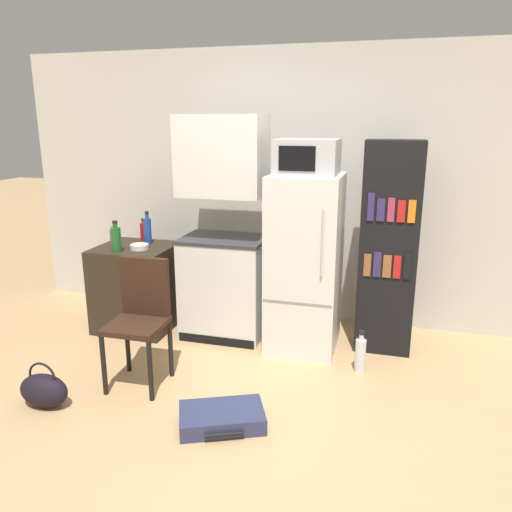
{
  "coord_description": "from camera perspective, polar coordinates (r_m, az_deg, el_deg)",
  "views": [
    {
      "loc": [
        0.76,
        -2.77,
        1.94
      ],
      "look_at": [
        -0.25,
        0.85,
        0.91
      ],
      "focal_mm": 35.0,
      "sensor_mm": 36.0,
      "label": 1
    }
  ],
  "objects": [
    {
      "name": "bottle_amber_beer",
      "position": [
        4.91,
        -15.91,
        2.12
      ],
      "size": [
        0.08,
        0.08,
        0.17
      ],
      "color": "brown",
      "rests_on": "side_table"
    },
    {
      "name": "bookshelf",
      "position": [
        4.33,
        14.89,
        0.79
      ],
      "size": [
        0.47,
        0.34,
        1.79
      ],
      "color": "black",
      "rests_on": "ground_plane"
    },
    {
      "name": "ground_plane",
      "position": [
        3.46,
        0.18,
        -18.75
      ],
      "size": [
        24.0,
        24.0,
        0.0
      ],
      "primitive_type": "plane",
      "color": "tan"
    },
    {
      "name": "water_bottle_front",
      "position": [
        4.11,
        11.84,
        -10.97
      ],
      "size": [
        0.08,
        0.08,
        0.35
      ],
      "color": "silver",
      "rests_on": "ground_plane"
    },
    {
      "name": "bottle_blue_soda",
      "position": [
        4.86,
        -12.28,
        2.92
      ],
      "size": [
        0.07,
        0.07,
        0.31
      ],
      "color": "#1E47A3",
      "rests_on": "side_table"
    },
    {
      "name": "suitcase_large_flat",
      "position": [
        3.44,
        -3.93,
        -17.95
      ],
      "size": [
        0.64,
        0.53,
        0.11
      ],
      "rotation": [
        0.0,
        0.0,
        0.42
      ],
      "color": "navy",
      "rests_on": "ground_plane"
    },
    {
      "name": "bowl",
      "position": [
        4.68,
        -13.18,
        1.04
      ],
      "size": [
        0.17,
        0.17,
        0.05
      ],
      "color": "silver",
      "rests_on": "side_table"
    },
    {
      "name": "bottle_green_tall",
      "position": [
        4.63,
        -15.71,
        1.93
      ],
      "size": [
        0.09,
        0.09,
        0.28
      ],
      "color": "#1E6028",
      "rests_on": "side_table"
    },
    {
      "name": "kitchen_hutch",
      "position": [
        4.47,
        -3.68,
        2.04
      ],
      "size": [
        0.75,
        0.54,
        1.99
      ],
      "color": "silver",
      "rests_on": "ground_plane"
    },
    {
      "name": "wall_back",
      "position": [
        4.84,
        8.87,
        7.52
      ],
      "size": [
        6.4,
        0.1,
        2.6
      ],
      "color": "beige",
      "rests_on": "ground_plane"
    },
    {
      "name": "handbag",
      "position": [
        3.88,
        -23.08,
        -13.92
      ],
      "size": [
        0.36,
        0.2,
        0.33
      ],
      "color": "black",
      "rests_on": "ground_plane"
    },
    {
      "name": "refrigerator",
      "position": [
        4.28,
        5.59,
        -0.85
      ],
      "size": [
        0.59,
        0.66,
        1.51
      ],
      "color": "silver",
      "rests_on": "ground_plane"
    },
    {
      "name": "side_table",
      "position": [
        4.9,
        -13.42,
        -3.47
      ],
      "size": [
        0.69,
        0.65,
        0.8
      ],
      "color": "#2D2319",
      "rests_on": "ground_plane"
    },
    {
      "name": "bottle_ketchup_red",
      "position": [
        5.01,
        -12.71,
        2.8
      ],
      "size": [
        0.07,
        0.07,
        0.22
      ],
      "color": "#AD1914",
      "rests_on": "side_table"
    },
    {
      "name": "chair",
      "position": [
        3.84,
        -13.02,
        -6.07
      ],
      "size": [
        0.41,
        0.42,
        0.95
      ],
      "rotation": [
        0.0,
        0.0,
        0.04
      ],
      "color": "black",
      "rests_on": "ground_plane"
    },
    {
      "name": "microwave",
      "position": [
        4.12,
        5.9,
        11.22
      ],
      "size": [
        0.5,
        0.44,
        0.28
      ],
      "color": "#B7B7BC",
      "rests_on": "refrigerator"
    }
  ]
}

